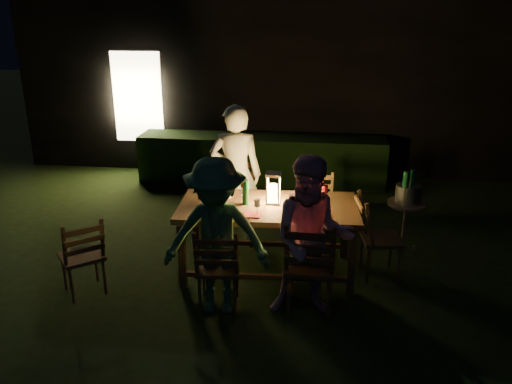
# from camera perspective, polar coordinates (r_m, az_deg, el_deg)

# --- Properties ---
(garden_envelope) EXTENTS (40.00, 40.00, 3.20)m
(garden_envelope) POSITION_cam_1_polar(r_m,az_deg,el_deg) (10.74, 4.79, 13.30)
(garden_envelope) COLOR black
(garden_envelope) RESTS_ON ground
(dining_table) EXTENTS (1.99, 1.06, 0.81)m
(dining_table) POSITION_cam_1_polar(r_m,az_deg,el_deg) (5.48, 1.40, -2.26)
(dining_table) COLOR #472A17
(dining_table) RESTS_ON ground
(chair_near_left) EXTENTS (0.46, 0.49, 0.94)m
(chair_near_left) POSITION_cam_1_polar(r_m,az_deg,el_deg) (5.03, -4.30, -10.14)
(chair_near_left) COLOR #472A17
(chair_near_left) RESTS_ON ground
(chair_near_right) EXTENTS (0.49, 0.53, 1.05)m
(chair_near_right) POSITION_cam_1_polar(r_m,az_deg,el_deg) (4.97, 6.14, -10.17)
(chair_near_right) COLOR #472A17
(chair_near_right) RESTS_ON ground
(chair_far_left) EXTENTS (0.53, 0.56, 1.07)m
(chair_far_left) POSITION_cam_1_polar(r_m,az_deg,el_deg) (6.39, -2.32, -2.93)
(chair_far_left) COLOR #472A17
(chair_far_left) RESTS_ON ground
(chair_far_right) EXTENTS (0.44, 0.47, 0.93)m
(chair_far_right) POSITION_cam_1_polar(r_m,az_deg,el_deg) (6.37, 6.70, -3.53)
(chair_far_right) COLOR #472A17
(chair_far_right) RESTS_ON ground
(chair_end) EXTENTS (0.52, 0.49, 0.98)m
(chair_end) POSITION_cam_1_polar(r_m,az_deg,el_deg) (5.74, 13.80, -6.57)
(chair_end) COLOR #472A17
(chair_end) RESTS_ON ground
(chair_spare) EXTENTS (0.59, 0.59, 0.91)m
(chair_spare) POSITION_cam_1_polar(r_m,az_deg,el_deg) (5.55, -19.08, -8.34)
(chair_spare) COLOR #472A17
(chair_spare) RESTS_ON ground
(person_house_side) EXTENTS (0.66, 0.45, 1.77)m
(person_house_side) POSITION_cam_1_polar(r_m,az_deg,el_deg) (6.24, -2.33, 2.00)
(person_house_side) COLOR beige
(person_house_side) RESTS_ON ground
(person_opp_right) EXTENTS (0.81, 0.64, 1.60)m
(person_opp_right) POSITION_cam_1_polar(r_m,az_deg,el_deg) (4.70, 6.40, -5.36)
(person_opp_right) COLOR #C98A9F
(person_opp_right) RESTS_ON ground
(person_opp_left) EXTENTS (1.04, 0.63, 1.57)m
(person_opp_left) POSITION_cam_1_polar(r_m,az_deg,el_deg) (4.76, -4.55, -5.19)
(person_opp_left) COLOR #346841
(person_opp_left) RESTS_ON ground
(lantern) EXTENTS (0.16, 0.16, 0.35)m
(lantern) POSITION_cam_1_polar(r_m,az_deg,el_deg) (5.44, 1.98, 0.25)
(lantern) COLOR white
(lantern) RESTS_ON dining_table
(plate_far_left) EXTENTS (0.25, 0.25, 0.01)m
(plate_far_left) POSITION_cam_1_polar(r_m,az_deg,el_deg) (5.71, -4.00, -0.45)
(plate_far_left) COLOR white
(plate_far_left) RESTS_ON dining_table
(plate_near_left) EXTENTS (0.25, 0.25, 0.01)m
(plate_near_left) POSITION_cam_1_polar(r_m,az_deg,el_deg) (5.30, -4.66, -2.10)
(plate_near_left) COLOR white
(plate_near_left) RESTS_ON dining_table
(plate_far_right) EXTENTS (0.25, 0.25, 0.01)m
(plate_far_right) POSITION_cam_1_polar(r_m,az_deg,el_deg) (5.66, 6.08, -0.71)
(plate_far_right) COLOR white
(plate_far_right) RESTS_ON dining_table
(plate_near_right) EXTENTS (0.25, 0.25, 0.01)m
(plate_near_right) POSITION_cam_1_polar(r_m,az_deg,el_deg) (5.25, 6.20, -2.40)
(plate_near_right) COLOR white
(plate_near_right) RESTS_ON dining_table
(wineglass_a) EXTENTS (0.06, 0.06, 0.18)m
(wineglass_a) POSITION_cam_1_polar(r_m,az_deg,el_deg) (5.71, -1.45, 0.45)
(wineglass_a) COLOR #59070F
(wineglass_a) RESTS_ON dining_table
(wineglass_b) EXTENTS (0.06, 0.06, 0.18)m
(wineglass_b) POSITION_cam_1_polar(r_m,az_deg,el_deg) (5.39, -6.31, -0.85)
(wineglass_b) COLOR #59070F
(wineglass_b) RESTS_ON dining_table
(wineglass_c) EXTENTS (0.06, 0.06, 0.18)m
(wineglass_c) POSITION_cam_1_polar(r_m,az_deg,el_deg) (5.16, 4.59, -1.78)
(wineglass_c) COLOR #59070F
(wineglass_c) RESTS_ON dining_table
(wineglass_d) EXTENTS (0.06, 0.06, 0.18)m
(wineglass_d) POSITION_cam_1_polar(r_m,az_deg,el_deg) (5.60, 7.86, -0.13)
(wineglass_d) COLOR #59070F
(wineglass_d) RESTS_ON dining_table
(wineglass_e) EXTENTS (0.06, 0.06, 0.18)m
(wineglass_e) POSITION_cam_1_polar(r_m,az_deg,el_deg) (5.15, 0.13, -1.75)
(wineglass_e) COLOR silver
(wineglass_e) RESTS_ON dining_table
(bottle_table) EXTENTS (0.07, 0.07, 0.28)m
(bottle_table) POSITION_cam_1_polar(r_m,az_deg,el_deg) (5.42, -1.22, -0.03)
(bottle_table) COLOR #0F471E
(bottle_table) RESTS_ON dining_table
(napkin_left) EXTENTS (0.18, 0.14, 0.01)m
(napkin_left) POSITION_cam_1_polar(r_m,az_deg,el_deg) (5.17, -0.44, -2.66)
(napkin_left) COLOR red
(napkin_left) RESTS_ON dining_table
(napkin_right) EXTENTS (0.18, 0.14, 0.01)m
(napkin_right) POSITION_cam_1_polar(r_m,az_deg,el_deg) (5.18, 7.33, -2.77)
(napkin_right) COLOR red
(napkin_right) RESTS_ON dining_table
(phone) EXTENTS (0.14, 0.07, 0.01)m
(phone) POSITION_cam_1_polar(r_m,az_deg,el_deg) (5.24, -5.55, -2.44)
(phone) COLOR black
(phone) RESTS_ON dining_table
(side_table) EXTENTS (0.47, 0.47, 0.63)m
(side_table) POSITION_cam_1_polar(r_m,az_deg,el_deg) (6.33, 16.82, -1.76)
(side_table) COLOR olive
(side_table) RESTS_ON ground
(ice_bucket) EXTENTS (0.30, 0.30, 0.22)m
(ice_bucket) POSITION_cam_1_polar(r_m,az_deg,el_deg) (6.27, 16.99, -0.20)
(ice_bucket) COLOR #A5A8AD
(ice_bucket) RESTS_ON side_table
(bottle_bucket_a) EXTENTS (0.07, 0.07, 0.32)m
(bottle_bucket_a) POSITION_cam_1_polar(r_m,az_deg,el_deg) (6.21, 16.64, 0.13)
(bottle_bucket_a) COLOR #0F471E
(bottle_bucket_a) RESTS_ON side_table
(bottle_bucket_b) EXTENTS (0.07, 0.07, 0.32)m
(bottle_bucket_b) POSITION_cam_1_polar(r_m,az_deg,el_deg) (6.30, 17.42, 0.34)
(bottle_bucket_b) COLOR #0F471E
(bottle_bucket_b) RESTS_ON side_table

